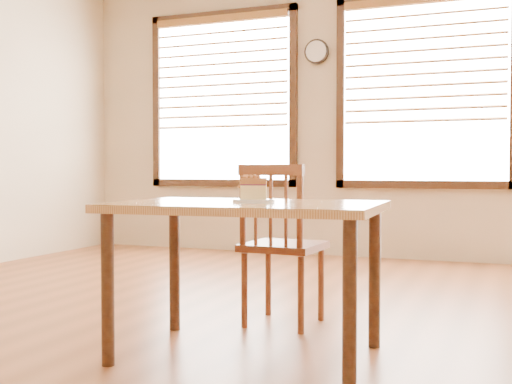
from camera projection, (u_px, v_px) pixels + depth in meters
ground at (234, 374)px, 2.84m from camera, size 8.00×8.00×0.00m
window_left at (222, 89)px, 7.17m from camera, size 1.76×0.10×1.96m
window_right at (424, 79)px, 6.35m from camera, size 1.76×0.10×1.96m
wall_clock at (317, 52)px, 6.73m from camera, size 0.26×0.05×0.26m
cafe_table_main at (248, 221)px, 3.10m from camera, size 1.31×0.92×0.75m
cafe_chair_main at (281, 244)px, 3.72m from camera, size 0.45×0.45×0.95m
plate at (254, 201)px, 3.08m from camera, size 0.20×0.20×0.02m
cake_slice at (253, 187)px, 3.08m from camera, size 0.15×0.13×0.12m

